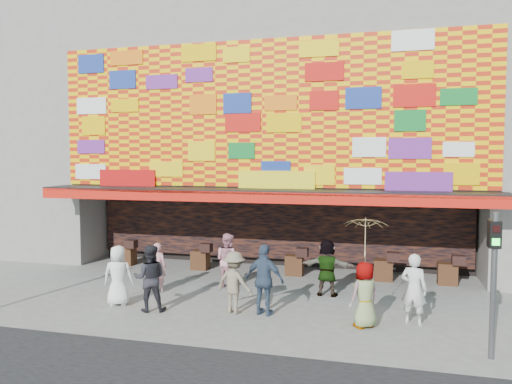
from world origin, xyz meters
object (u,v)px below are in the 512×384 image
signal_right (494,269)px  parasol (366,238)px  ped_c (150,278)px  ped_h (414,289)px  ped_b (158,267)px  ped_f (327,268)px  ped_i (228,260)px  ped_a (118,275)px  ped_d (234,282)px  ped_e (265,280)px  ped_g (365,295)px

signal_right → parasol: size_ratio=1.56×
ped_c → ped_h: (6.75, 0.71, -0.01)m
ped_b → ped_f: (5.08, 0.81, 0.10)m
signal_right → ped_i: bearing=150.2°
ped_a → ped_d: 3.33m
ped_d → ped_h: ped_h is taller
ped_c → ped_e: bearing=169.3°
ped_a → ped_g: ped_a is taller
signal_right → ped_h: 2.52m
ped_b → ped_g: (6.29, -1.72, 0.05)m
ped_b → ped_e: ped_e is taller
ped_f → ped_a: bearing=26.9°
ped_f → ped_b: bearing=12.1°
ped_a → ped_f: bearing=-171.7°
signal_right → parasol: bearing=154.0°
ped_d → ped_g: ped_d is taller
ped_b → ped_f: ped_f is taller
ped_g → ped_i: bearing=-73.3°
ped_i → parasol: parasol is taller
ped_a → ped_e: size_ratio=0.90×
signal_right → ped_a: 9.44m
ped_b → signal_right: bearing=159.5°
ped_b → ped_e: 4.00m
ped_a → ped_e: ped_e is taller
ped_c → ped_d: bearing=171.2°
ped_c → parasol: parasol is taller
ped_g → ped_c: bearing=-39.7°
ped_f → ped_h: 3.08m
signal_right → ped_f: signal_right is taller
ped_a → ped_i: (2.33, 2.62, 0.02)m
ped_f → ped_e: bearing=61.9°
ped_d → ped_i: bearing=-51.3°
ped_e → ped_f: size_ratio=1.10×
ped_c → ped_f: size_ratio=1.05×
ped_d → parasol: bearing=-167.6°
ped_a → ped_c: 1.12m
ped_c → ped_d: 2.27m
ped_h → ped_a: bearing=21.6°
ped_d → ped_f: size_ratio=0.97×
signal_right → parasol: signal_right is taller
signal_right → ped_c: signal_right is taller
ped_d → ped_a: bearing=19.3°
ped_c → ped_a: bearing=-32.4°
signal_right → ped_b: 9.43m
ped_a → ped_e: bearing=167.1°
ped_b → ped_c: ped_c is taller
ped_i → ped_c: bearing=93.9°
ped_a → ped_h: bearing=167.7°
ped_d → signal_right: bearing=-177.6°
signal_right → ped_e: 5.46m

